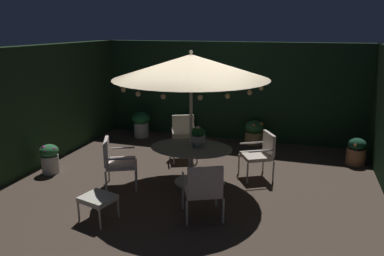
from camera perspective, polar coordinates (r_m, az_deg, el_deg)
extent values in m
cube|color=#4E3E33|center=(7.17, 0.10, -9.02)|extent=(7.51, 7.09, 0.02)
cube|color=black|center=(9.96, 5.97, 5.75)|extent=(7.51, 0.30, 2.59)
cube|color=#1E341B|center=(8.51, -23.79, 2.84)|extent=(0.30, 7.09, 2.59)
cylinder|color=beige|center=(7.30, -0.14, -8.35)|extent=(0.65, 0.65, 0.03)
cylinder|color=beige|center=(7.17, -0.14, -5.87)|extent=(0.09, 0.09, 0.71)
ellipsoid|color=gray|center=(7.04, -0.14, -3.07)|extent=(1.60, 1.22, 0.03)
cylinder|color=beige|center=(6.93, -0.15, -0.12)|extent=(0.06, 0.06, 2.20)
cone|color=beige|center=(6.71, -0.15, 9.52)|extent=(2.86, 2.86, 0.44)
sphere|color=beige|center=(6.69, -0.16, 11.74)|extent=(0.07, 0.07, 0.07)
sphere|color=#F9DB8C|center=(6.46, 10.70, 6.09)|extent=(0.08, 0.08, 0.08)
sphere|color=#F9DB8C|center=(6.98, 10.42, 6.80)|extent=(0.08, 0.08, 0.08)
sphere|color=#F9DB8C|center=(7.40, 8.85, 7.34)|extent=(0.08, 0.08, 0.08)
sphere|color=#F9DB8C|center=(7.77, 5.91, 7.83)|extent=(0.08, 0.08, 0.08)
sphere|color=#F9DB8C|center=(7.96, 2.76, 8.08)|extent=(0.08, 0.08, 0.08)
sphere|color=#F9DB8C|center=(8.02, -0.57, 8.15)|extent=(0.08, 0.08, 0.08)
sphere|color=#F9DB8C|center=(7.88, -4.79, 7.96)|extent=(0.08, 0.08, 0.08)
sphere|color=#F9DB8C|center=(7.64, -7.47, 7.65)|extent=(0.08, 0.08, 0.08)
sphere|color=#F9DB8C|center=(7.18, -10.12, 7.05)|extent=(0.08, 0.08, 0.08)
sphere|color=#F9DB8C|center=(6.81, -11.02, 6.56)|extent=(0.08, 0.08, 0.08)
sphere|color=#F9DB8C|center=(6.27, -10.61, 5.83)|extent=(0.08, 0.08, 0.08)
sphere|color=#F9DB8C|center=(5.86, -8.37, 5.25)|extent=(0.08, 0.08, 0.08)
sphere|color=#F9DB8C|center=(5.58, -4.49, 4.86)|extent=(0.08, 0.08, 0.08)
sphere|color=#F9DB8C|center=(5.50, 1.28, 4.75)|extent=(0.08, 0.08, 0.08)
sphere|color=#F9DB8C|center=(5.65, 5.55, 4.96)|extent=(0.08, 0.08, 0.08)
sphere|color=#F9DB8C|center=(5.98, 8.96, 5.43)|extent=(0.08, 0.08, 0.08)
cylinder|color=beige|center=(7.07, 0.92, -2.44)|extent=(0.13, 0.13, 0.10)
cylinder|color=silver|center=(7.04, 0.92, -1.60)|extent=(0.29, 0.29, 0.12)
ellipsoid|color=#195626|center=(7.00, 0.93, -0.61)|extent=(0.29, 0.29, 0.18)
sphere|color=beige|center=(6.98, 0.93, -0.09)|extent=(0.10, 0.10, 0.10)
cylinder|color=beige|center=(7.26, 8.61, -7.00)|extent=(0.04, 0.04, 0.42)
cylinder|color=beige|center=(7.72, 7.28, -5.54)|extent=(0.04, 0.04, 0.42)
cylinder|color=beige|center=(7.45, 12.52, -6.60)|extent=(0.04, 0.04, 0.42)
cylinder|color=beige|center=(7.90, 10.99, -5.21)|extent=(0.04, 0.04, 0.42)
cube|color=silver|center=(7.49, 9.94, -4.31)|extent=(0.71, 0.71, 0.07)
cube|color=silver|center=(7.50, 11.86, -2.34)|extent=(0.30, 0.47, 0.43)
cylinder|color=beige|center=(7.19, 10.77, -3.53)|extent=(0.47, 0.28, 0.04)
cylinder|color=beige|center=(7.66, 9.30, -2.28)|extent=(0.47, 0.28, 0.04)
cylinder|color=silver|center=(8.23, 0.81, -4.11)|extent=(0.04, 0.04, 0.41)
cylinder|color=silver|center=(8.18, -2.85, -4.25)|extent=(0.04, 0.04, 0.41)
cylinder|color=silver|center=(8.75, 0.32, -2.91)|extent=(0.04, 0.04, 0.41)
cylinder|color=silver|center=(8.70, -3.12, -3.04)|extent=(0.04, 0.04, 0.41)
cube|color=silver|center=(8.39, -1.22, -2.02)|extent=(0.69, 0.71, 0.07)
cube|color=silver|center=(8.56, -1.41, 0.36)|extent=(0.49, 0.26, 0.51)
cylinder|color=silver|center=(8.35, 0.57, -0.40)|extent=(0.25, 0.50, 0.04)
cylinder|color=silver|center=(8.30, -3.03, -0.52)|extent=(0.25, 0.50, 0.04)
cylinder|color=silver|center=(7.45, -8.66, -6.33)|extent=(0.04, 0.04, 0.44)
cylinder|color=silver|center=(6.88, -8.70, -8.24)|extent=(0.04, 0.04, 0.44)
cylinder|color=silver|center=(7.48, -12.80, -6.46)|extent=(0.04, 0.04, 0.44)
cylinder|color=silver|center=(6.91, -13.20, -8.36)|extent=(0.04, 0.04, 0.44)
cube|color=silver|center=(7.08, -10.94, -5.42)|extent=(0.74, 0.77, 0.07)
cube|color=silver|center=(7.02, -13.14, -3.54)|extent=(0.31, 0.56, 0.44)
cylinder|color=silver|center=(7.31, -10.91, -3.08)|extent=(0.48, 0.25, 0.04)
cylinder|color=silver|center=(6.72, -11.15, -4.75)|extent=(0.48, 0.25, 0.04)
cylinder|color=silver|center=(6.23, -1.43, -10.80)|extent=(0.04, 0.04, 0.42)
cylinder|color=silver|center=(6.31, 3.80, -10.47)|extent=(0.04, 0.04, 0.42)
cylinder|color=silver|center=(5.75, -0.80, -13.14)|extent=(0.04, 0.04, 0.42)
cylinder|color=silver|center=(5.84, 4.88, -12.73)|extent=(0.04, 0.04, 0.42)
cube|color=silver|center=(5.92, 1.63, -9.66)|extent=(0.73, 0.71, 0.07)
cube|color=silver|center=(5.58, 2.09, -8.30)|extent=(0.52, 0.29, 0.46)
cylinder|color=silver|center=(5.79, -1.15, -7.90)|extent=(0.25, 0.48, 0.04)
cylinder|color=silver|center=(5.88, 4.41, -7.58)|extent=(0.25, 0.48, 0.04)
cylinder|color=beige|center=(6.39, -14.49, -11.04)|extent=(0.03, 0.03, 0.33)
cylinder|color=beige|center=(6.09, -11.37, -12.20)|extent=(0.03, 0.03, 0.33)
cylinder|color=beige|center=(6.15, -17.21, -12.35)|extent=(0.03, 0.03, 0.33)
cylinder|color=beige|center=(5.84, -14.10, -13.65)|extent=(0.03, 0.03, 0.33)
cube|color=silver|center=(6.02, -14.43, -10.56)|extent=(0.58, 0.54, 0.08)
cylinder|color=silver|center=(10.28, -7.89, -0.27)|extent=(0.40, 0.40, 0.40)
ellipsoid|color=#1C5E2F|center=(10.20, -7.96, 1.54)|extent=(0.49, 0.49, 0.34)
sphere|color=#A92F79|center=(10.07, -7.19, 1.56)|extent=(0.09, 0.09, 0.09)
sphere|color=#A53879|center=(10.31, -7.53, 1.84)|extent=(0.07, 0.07, 0.07)
sphere|color=#AA318B|center=(10.31, -8.18, 2.18)|extent=(0.07, 0.07, 0.07)
sphere|color=#AD3E76|center=(10.20, -8.59, 1.60)|extent=(0.08, 0.08, 0.08)
sphere|color=#AE3475|center=(10.05, -8.21, 1.40)|extent=(0.11, 0.11, 0.11)
cylinder|color=#A66A48|center=(8.95, 24.08, -4.03)|extent=(0.41, 0.41, 0.36)
ellipsoid|color=#18452F|center=(8.87, 24.28, -2.27)|extent=(0.38, 0.38, 0.27)
sphere|color=orange|center=(8.86, 24.89, -1.98)|extent=(0.06, 0.06, 0.06)
sphere|color=orange|center=(8.96, 23.77, -2.00)|extent=(0.09, 0.09, 0.09)
sphere|color=orange|center=(8.71, 24.05, -2.46)|extent=(0.08, 0.08, 0.08)
cylinder|color=beige|center=(10.14, -0.71, -0.38)|extent=(0.39, 0.39, 0.38)
ellipsoid|color=#1C422A|center=(10.06, -0.72, 1.31)|extent=(0.43, 0.43, 0.30)
sphere|color=#D3476F|center=(9.96, 0.18, 1.60)|extent=(0.09, 0.09, 0.09)
sphere|color=#EB5166|center=(10.16, -0.22, 1.66)|extent=(0.09, 0.09, 0.09)
sphere|color=#EB5473|center=(10.21, -0.80, 1.83)|extent=(0.09, 0.09, 0.09)
sphere|color=#E85A7A|center=(10.06, -1.65, 1.91)|extent=(0.06, 0.06, 0.06)
sphere|color=#E45F73|center=(9.95, -1.21, 1.55)|extent=(0.10, 0.10, 0.10)
sphere|color=#EE5F74|center=(9.91, -0.63, 1.20)|extent=(0.07, 0.07, 0.07)
cylinder|color=silver|center=(8.25, -21.14, -5.27)|extent=(0.35, 0.35, 0.38)
ellipsoid|color=#2F723F|center=(8.16, -21.34, -3.33)|extent=(0.38, 0.38, 0.27)
sphere|color=#B13986|center=(8.04, -20.70, -3.08)|extent=(0.07, 0.07, 0.07)
sphere|color=#B4447A|center=(8.24, -20.43, -2.94)|extent=(0.07, 0.07, 0.07)
sphere|color=#AF3375|center=(8.27, -21.05, -2.57)|extent=(0.06, 0.06, 0.06)
sphere|color=#B23F73|center=(8.23, -21.75, -3.16)|extent=(0.07, 0.07, 0.07)
sphere|color=#AA2987|center=(8.10, -22.02, -2.92)|extent=(0.10, 0.10, 0.10)
sphere|color=#A6298E|center=(8.02, -21.75, -3.44)|extent=(0.08, 0.08, 0.08)
cylinder|color=tan|center=(9.74, 9.58, -1.49)|extent=(0.47, 0.47, 0.31)
ellipsoid|color=#2E7036|center=(9.66, 9.66, 0.15)|extent=(0.49, 0.49, 0.34)
sphere|color=orange|center=(9.59, 10.69, 0.58)|extent=(0.11, 0.11, 0.11)
sphere|color=orange|center=(9.83, 10.01, 1.00)|extent=(0.07, 0.07, 0.07)
sphere|color=#D6753D|center=(9.69, 8.63, 0.76)|extent=(0.07, 0.07, 0.07)
sphere|color=#D87D47|center=(9.44, 9.59, 0.43)|extent=(0.08, 0.08, 0.08)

